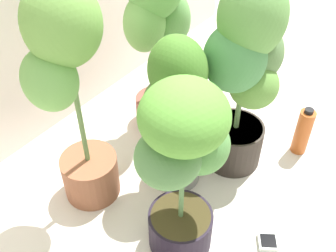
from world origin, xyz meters
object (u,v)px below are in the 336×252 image
(potted_plant_front_left, at_px, (183,161))
(potted_plant_back_right, at_px, (156,20))
(hygrometer_box, at_px, (268,242))
(nutrient_bottle, at_px, (303,131))
(potted_plant_center, at_px, (177,106))
(potted_plant_front_right, at_px, (245,69))
(potted_plant_back_left, at_px, (70,92))

(potted_plant_front_left, bearing_deg, potted_plant_back_right, 44.77)
(hygrometer_box, bearing_deg, nutrient_bottle, -111.87)
(potted_plant_center, relative_size, potted_plant_back_right, 0.76)
(potted_plant_front_left, xyz_separation_m, nutrient_bottle, (0.80, -0.18, -0.35))
(potted_plant_front_right, bearing_deg, potted_plant_back_left, 144.14)
(potted_plant_front_left, xyz_separation_m, hygrometer_box, (0.20, -0.30, -0.47))
(potted_plant_front_left, xyz_separation_m, potted_plant_front_right, (0.54, 0.07, 0.06))
(potted_plant_front_right, bearing_deg, potted_plant_front_left, -173.12)
(potted_plant_back_right, relative_size, hygrometer_box, 8.99)
(potted_plant_back_right, xyz_separation_m, potted_plant_front_right, (-0.01, -0.49, -0.07))
(potted_plant_front_right, relative_size, nutrient_bottle, 3.50)
(potted_plant_front_left, relative_size, nutrient_bottle, 2.95)
(potted_plant_back_left, xyz_separation_m, potted_plant_back_right, (0.60, 0.06, 0.03))
(potted_plant_back_left, distance_m, hygrometer_box, 1.01)
(potted_plant_back_left, relative_size, potted_plant_back_right, 1.02)
(potted_plant_center, height_order, potted_plant_front_right, potted_plant_front_right)
(potted_plant_back_left, distance_m, potted_plant_back_right, 0.60)
(potted_plant_center, bearing_deg, potted_plant_back_right, 49.80)
(potted_plant_back_left, bearing_deg, nutrient_bottle, -38.31)
(potted_plant_center, distance_m, hygrometer_box, 0.68)
(potted_plant_back_right, height_order, hygrometer_box, potted_plant_back_right)
(potted_plant_back_left, bearing_deg, hygrometer_box, -72.85)
(potted_plant_center, relative_size, potted_plant_front_right, 0.79)
(potted_plant_front_left, bearing_deg, potted_plant_front_right, 6.88)
(potted_plant_center, distance_m, nutrient_bottle, 0.73)
(potted_plant_back_right, distance_m, nutrient_bottle, 0.91)
(potted_plant_center, height_order, nutrient_bottle, potted_plant_center)
(potted_plant_front_right, bearing_deg, hygrometer_box, -132.76)
(potted_plant_back_left, xyz_separation_m, nutrient_bottle, (0.85, -0.67, -0.46))
(potted_plant_front_left, distance_m, potted_plant_back_right, 0.80)
(potted_plant_back_right, bearing_deg, hygrometer_box, -112.48)
(potted_plant_center, bearing_deg, potted_plant_front_left, -141.11)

